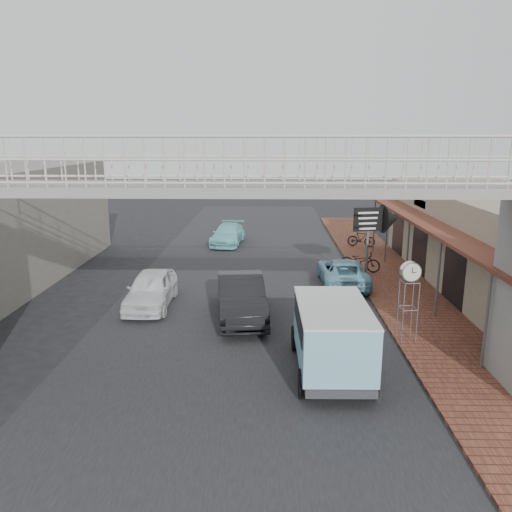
# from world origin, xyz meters

# --- Properties ---
(ground) EXTENTS (120.00, 120.00, 0.00)m
(ground) POSITION_xyz_m (0.00, 0.00, 0.00)
(ground) COLOR black
(ground) RESTS_ON ground
(road_strip) EXTENTS (10.00, 60.00, 0.01)m
(road_strip) POSITION_xyz_m (0.00, 0.00, 0.01)
(road_strip) COLOR black
(road_strip) RESTS_ON ground
(sidewalk) EXTENTS (3.00, 40.00, 0.10)m
(sidewalk) POSITION_xyz_m (6.50, 3.00, 0.05)
(sidewalk) COLOR brown
(sidewalk) RESTS_ON ground
(footbridge) EXTENTS (16.40, 2.40, 6.34)m
(footbridge) POSITION_xyz_m (0.00, -4.00, 3.18)
(footbridge) COLOR gray
(footbridge) RESTS_ON ground
(building_far_left) EXTENTS (5.00, 14.00, 5.00)m
(building_far_left) POSITION_xyz_m (-11.00, 6.00, 2.50)
(building_far_left) COLOR gray
(building_far_left) RESTS_ON ground
(white_hatchback) EXTENTS (1.65, 3.99, 1.35)m
(white_hatchback) POSITION_xyz_m (-3.51, 2.14, 0.68)
(white_hatchback) COLOR white
(white_hatchback) RESTS_ON ground
(dark_sedan) EXTENTS (2.13, 4.74, 1.51)m
(dark_sedan) POSITION_xyz_m (0.00, 1.00, 0.76)
(dark_sedan) COLOR black
(dark_sedan) RESTS_ON ground
(angkot_curb) EXTENTS (1.95, 4.20, 1.17)m
(angkot_curb) POSITION_xyz_m (4.20, 5.14, 0.58)
(angkot_curb) COLOR #72AEC5
(angkot_curb) RESTS_ON ground
(angkot_far) EXTENTS (2.05, 4.23, 1.19)m
(angkot_far) POSITION_xyz_m (-1.51, 13.51, 0.59)
(angkot_far) COLOR #7FD9DD
(angkot_far) RESTS_ON ground
(angkot_van) EXTENTS (1.98, 4.19, 2.04)m
(angkot_van) POSITION_xyz_m (2.67, -3.25, 1.29)
(angkot_van) COLOR black
(angkot_van) RESTS_ON ground
(motorcycle_near) EXTENTS (2.01, 1.36, 1.00)m
(motorcycle_near) POSITION_xyz_m (5.30, 7.11, 0.60)
(motorcycle_near) COLOR black
(motorcycle_near) RESTS_ON sidewalk
(motorcycle_far) EXTENTS (1.65, 0.90, 0.95)m
(motorcycle_far) POSITION_xyz_m (6.32, 12.56, 0.58)
(motorcycle_far) COLOR black
(motorcycle_far) RESTS_ON sidewalk
(street_clock) EXTENTS (0.64, 0.54, 2.54)m
(street_clock) POSITION_xyz_m (5.30, -1.14, 2.21)
(street_clock) COLOR #59595B
(street_clock) RESTS_ON sidewalk
(arrow_sign) EXTENTS (2.06, 1.35, 3.44)m
(arrow_sign) POSITION_xyz_m (6.03, 5.28, 2.87)
(arrow_sign) COLOR #59595B
(arrow_sign) RESTS_ON sidewalk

